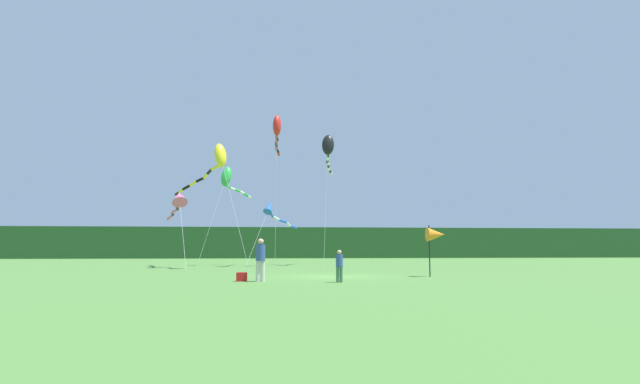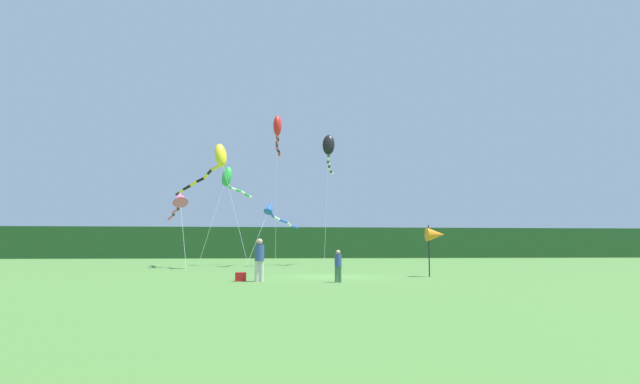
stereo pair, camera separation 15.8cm
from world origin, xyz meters
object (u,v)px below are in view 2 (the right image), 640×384
(kite_red, at_px, (277,129))
(cooler_box, at_px, (241,277))
(banner_flag_pole, at_px, (435,235))
(kite_black, at_px, (329,148))
(kite_green, at_px, (229,179))
(kite_blue, at_px, (274,211))
(person_adult, at_px, (259,257))
(kite_yellow, at_px, (215,161))
(person_child, at_px, (338,264))
(kite_rainbow, at_px, (179,200))

(kite_red, bearing_deg, cooler_box, -96.21)
(banner_flag_pole, xyz_separation_m, kite_black, (-3.46, 16.06, 7.45))
(kite_red, xyz_separation_m, kite_green, (-3.90, 3.72, -3.39))
(kite_blue, relative_size, kite_black, 0.78)
(kite_blue, distance_m, kite_black, 6.80)
(kite_green, bearing_deg, person_adult, -81.78)
(kite_blue, bearing_deg, kite_black, 1.21)
(cooler_box, bearing_deg, kite_green, 96.09)
(kite_yellow, bearing_deg, cooler_box, -79.24)
(banner_flag_pole, relative_size, kite_black, 0.24)
(cooler_box, relative_size, kite_black, 0.04)
(kite_red, xyz_separation_m, kite_yellow, (-4.35, -2.69, -3.03))
(cooler_box, bearing_deg, kite_blue, 85.18)
(banner_flag_pole, distance_m, kite_yellow, 17.16)
(kite_blue, bearing_deg, person_child, -82.75)
(person_child, distance_m, kite_blue, 20.11)
(person_child, xyz_separation_m, banner_flag_pole, (5.39, 3.66, 1.32))
(person_child, bearing_deg, kite_green, 106.36)
(person_adult, xyz_separation_m, banner_flag_pole, (8.65, 2.81, 1.05))
(cooler_box, distance_m, kite_rainbow, 17.13)
(person_adult, bearing_deg, banner_flag_pole, 17.98)
(kite_rainbow, distance_m, kite_blue, 7.48)
(kite_yellow, xyz_separation_m, kite_green, (0.45, 6.41, -0.36))
(banner_flag_pole, relative_size, kite_rainbow, 0.27)
(person_adult, distance_m, kite_red, 19.05)
(kite_yellow, bearing_deg, person_adult, -76.31)
(person_child, relative_size, cooler_box, 2.92)
(banner_flag_pole, relative_size, kite_red, 0.22)
(person_adult, distance_m, person_child, 3.39)
(kite_blue, bearing_deg, kite_red, -84.72)
(banner_flag_pole, bearing_deg, cooler_box, -164.92)
(person_adult, xyz_separation_m, person_child, (3.27, -0.85, -0.27))
(kite_blue, bearing_deg, person_adult, -92.35)
(kite_black, relative_size, kite_green, 1.31)
(kite_rainbow, distance_m, kite_red, 9.03)
(kite_blue, bearing_deg, kite_rainbow, -157.06)
(kite_red, distance_m, kite_green, 6.36)
(kite_blue, bearing_deg, kite_yellow, -129.94)
(kite_rainbow, height_order, kite_green, kite_green)
(person_child, distance_m, kite_yellow, 17.43)
(cooler_box, xyz_separation_m, kite_black, (5.98, 18.60, 9.33))
(person_adult, bearing_deg, kite_black, 74.61)
(banner_flag_pole, bearing_deg, kite_black, 102.16)
(kite_rainbow, height_order, kite_yellow, kite_yellow)
(banner_flag_pole, height_order, kite_yellow, kite_yellow)
(kite_rainbow, relative_size, kite_green, 1.16)
(person_child, height_order, kite_blue, kite_blue)
(person_adult, xyz_separation_m, kite_yellow, (-3.37, 13.83, 6.40))
(kite_rainbow, height_order, kite_blue, kite_rainbow)
(person_adult, height_order, kite_black, kite_black)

